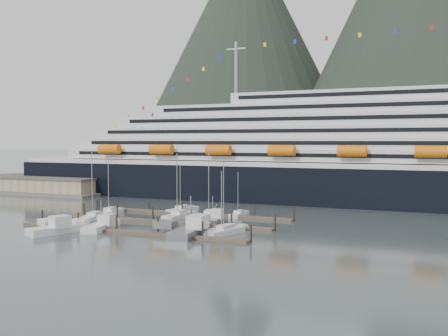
{
  "coord_description": "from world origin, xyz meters",
  "views": [
    {
      "loc": [
        49.77,
        -90.3,
        17.04
      ],
      "look_at": [
        0.54,
        22.0,
        10.62
      ],
      "focal_mm": 42.0,
      "sensor_mm": 36.0,
      "label": 1
    }
  ],
  "objects_px": {
    "cruise_ship": "(373,159)",
    "sailboat_d": "(227,229)",
    "sailboat_g": "(209,215)",
    "sailboat_b": "(95,217)",
    "sailboat_c": "(180,216)",
    "sailboat_e": "(183,210)",
    "warehouse": "(45,186)",
    "trawler_d": "(190,230)",
    "sailboat_a": "(111,212)",
    "trawler_b": "(57,228)",
    "trawler_e": "(212,219)",
    "sailboat_f": "(239,214)",
    "sailboat_h": "(225,232)",
    "trawler_a": "(101,225)"
  },
  "relations": [
    {
      "from": "cruise_ship",
      "to": "sailboat_d",
      "type": "xyz_separation_m",
      "value": [
        -18.89,
        -55.67,
        -11.64
      ]
    },
    {
      "from": "sailboat_g",
      "to": "sailboat_b",
      "type": "bearing_deg",
      "value": 104.42
    },
    {
      "from": "sailboat_c",
      "to": "sailboat_e",
      "type": "distance_m",
      "value": 10.19
    },
    {
      "from": "sailboat_c",
      "to": "warehouse",
      "type": "bearing_deg",
      "value": 68.99
    },
    {
      "from": "sailboat_g",
      "to": "trawler_d",
      "type": "xyz_separation_m",
      "value": [
        6.52,
        -22.06,
        0.54
      ]
    },
    {
      "from": "sailboat_a",
      "to": "trawler_b",
      "type": "distance_m",
      "value": 25.02
    },
    {
      "from": "trawler_e",
      "to": "trawler_d",
      "type": "bearing_deg",
      "value": 173.06
    },
    {
      "from": "trawler_e",
      "to": "warehouse",
      "type": "bearing_deg",
      "value": 49.64
    },
    {
      "from": "sailboat_b",
      "to": "sailboat_e",
      "type": "xyz_separation_m",
      "value": [
        12.11,
        17.97,
        -0.02
      ]
    },
    {
      "from": "sailboat_b",
      "to": "sailboat_f",
      "type": "bearing_deg",
      "value": -70.07
    },
    {
      "from": "sailboat_g",
      "to": "trawler_d",
      "type": "bearing_deg",
      "value": 179.86
    },
    {
      "from": "sailboat_c",
      "to": "sailboat_e",
      "type": "height_order",
      "value": "sailboat_c"
    },
    {
      "from": "sailboat_d",
      "to": "sailboat_h",
      "type": "xyz_separation_m",
      "value": [
        0.73,
        -2.81,
        0.01
      ]
    },
    {
      "from": "sailboat_a",
      "to": "trawler_b",
      "type": "bearing_deg",
      "value": -177.36
    },
    {
      "from": "sailboat_d",
      "to": "cruise_ship",
      "type": "bearing_deg",
      "value": 1.12
    },
    {
      "from": "sailboat_g",
      "to": "trawler_e",
      "type": "relative_size",
      "value": 1.56
    },
    {
      "from": "sailboat_g",
      "to": "trawler_b",
      "type": "bearing_deg",
      "value": 133.84
    },
    {
      "from": "sailboat_g",
      "to": "sailboat_c",
      "type": "bearing_deg",
      "value": 112.66
    },
    {
      "from": "cruise_ship",
      "to": "warehouse",
      "type": "relative_size",
      "value": 4.57
    },
    {
      "from": "cruise_ship",
      "to": "trawler_e",
      "type": "xyz_separation_m",
      "value": [
        -25.66,
        -47.81,
        -11.22
      ]
    },
    {
      "from": "sailboat_h",
      "to": "trawler_a",
      "type": "xyz_separation_m",
      "value": [
        -23.82,
        -4.99,
        0.41
      ]
    },
    {
      "from": "warehouse",
      "to": "sailboat_c",
      "type": "height_order",
      "value": "sailboat_c"
    },
    {
      "from": "sailboat_c",
      "to": "sailboat_g",
      "type": "distance_m",
      "value": 6.76
    },
    {
      "from": "sailboat_g",
      "to": "sailboat_a",
      "type": "bearing_deg",
      "value": 87.21
    },
    {
      "from": "warehouse",
      "to": "trawler_b",
      "type": "xyz_separation_m",
      "value": [
        55.08,
        -56.95,
        -1.35
      ]
    },
    {
      "from": "sailboat_h",
      "to": "trawler_e",
      "type": "relative_size",
      "value": 1.21
    },
    {
      "from": "sailboat_g",
      "to": "sailboat_d",
      "type": "bearing_deg",
      "value": -161.44
    },
    {
      "from": "sailboat_e",
      "to": "trawler_b",
      "type": "distance_m",
      "value": 35.75
    },
    {
      "from": "sailboat_e",
      "to": "cruise_ship",
      "type": "bearing_deg",
      "value": -38.86
    },
    {
      "from": "sailboat_f",
      "to": "trawler_b",
      "type": "height_order",
      "value": "sailboat_f"
    },
    {
      "from": "sailboat_d",
      "to": "trawler_b",
      "type": "height_order",
      "value": "sailboat_d"
    },
    {
      "from": "sailboat_a",
      "to": "trawler_d",
      "type": "bearing_deg",
      "value": -130.0
    },
    {
      "from": "cruise_ship",
      "to": "sailboat_f",
      "type": "distance_m",
      "value": 45.16
    },
    {
      "from": "sailboat_c",
      "to": "cruise_ship",
      "type": "bearing_deg",
      "value": -34.44
    },
    {
      "from": "sailboat_a",
      "to": "sailboat_f",
      "type": "bearing_deg",
      "value": -82.42
    },
    {
      "from": "sailboat_b",
      "to": "trawler_a",
      "type": "distance_m",
      "value": 14.23
    },
    {
      "from": "warehouse",
      "to": "sailboat_c",
      "type": "xyz_separation_m",
      "value": [
        66.82,
        -31.29,
        -1.81
      ]
    },
    {
      "from": "sailboat_e",
      "to": "trawler_e",
      "type": "xyz_separation_m",
      "value": [
        13.74,
        -12.87,
        0.41
      ]
    },
    {
      "from": "sailboat_g",
      "to": "sailboat_h",
      "type": "xyz_separation_m",
      "value": [
        11.81,
        -18.53,
        -0.02
      ]
    },
    {
      "from": "trawler_a",
      "to": "sailboat_f",
      "type": "bearing_deg",
      "value": -46.19
    },
    {
      "from": "sailboat_c",
      "to": "sailboat_d",
      "type": "relative_size",
      "value": 1.1
    },
    {
      "from": "warehouse",
      "to": "trawler_a",
      "type": "relative_size",
      "value": 3.87
    },
    {
      "from": "sailboat_b",
      "to": "sailboat_f",
      "type": "xyz_separation_m",
      "value": [
        27.2,
        16.69,
        -0.05
      ]
    },
    {
      "from": "sailboat_c",
      "to": "sailboat_d",
      "type": "xyz_separation_m",
      "value": [
        16.31,
        -11.44,
        -0.04
      ]
    },
    {
      "from": "warehouse",
      "to": "trawler_e",
      "type": "xyz_separation_m",
      "value": [
        76.36,
        -34.87,
        -1.43
      ]
    },
    {
      "from": "warehouse",
      "to": "sailboat_e",
      "type": "bearing_deg",
      "value": -19.36
    },
    {
      "from": "sailboat_f",
      "to": "trawler_e",
      "type": "relative_size",
      "value": 1.04
    },
    {
      "from": "cruise_ship",
      "to": "trawler_b",
      "type": "relative_size",
      "value": 18.49
    },
    {
      "from": "cruise_ship",
      "to": "trawler_e",
      "type": "distance_m",
      "value": 55.41
    },
    {
      "from": "sailboat_b",
      "to": "sailboat_c",
      "type": "relative_size",
      "value": 1.01
    }
  ]
}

